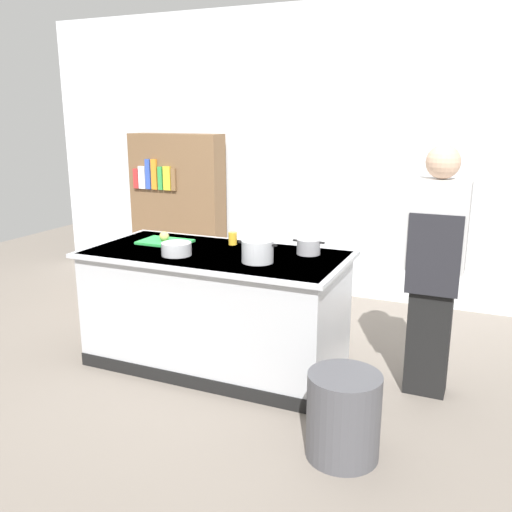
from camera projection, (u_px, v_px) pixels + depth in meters
name	position (u px, v px, depth m)	size (l,w,h in m)	color
ground_plane	(217.00, 362.00, 4.35)	(10.00, 10.00, 0.00)	slate
back_wall	(306.00, 154.00, 5.84)	(6.40, 0.12, 3.00)	silver
counter_island	(216.00, 307.00, 4.23)	(1.98, 0.98, 0.90)	#B7BABF
cutting_board	(165.00, 242.00, 4.42)	(0.40, 0.28, 0.02)	green
onion	(164.00, 236.00, 4.40)	(0.08, 0.08, 0.08)	tan
stock_pot	(258.00, 251.00, 3.83)	(0.29, 0.22, 0.16)	#B7BABF
sauce_pan	(308.00, 247.00, 4.06)	(0.24, 0.18, 0.11)	#99999E
mixing_bowl	(176.00, 249.00, 4.03)	(0.22, 0.22, 0.09)	#B7BABF
juice_cup	(233.00, 238.00, 4.36)	(0.07, 0.07, 0.10)	yellow
trash_bin	(343.00, 416.00, 3.11)	(0.42, 0.42, 0.51)	#4C4C51
person_chef	(434.00, 267.00, 3.68)	(0.38, 0.25, 1.72)	black
bookshelf	(178.00, 209.00, 6.29)	(1.10, 0.31, 1.70)	brown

